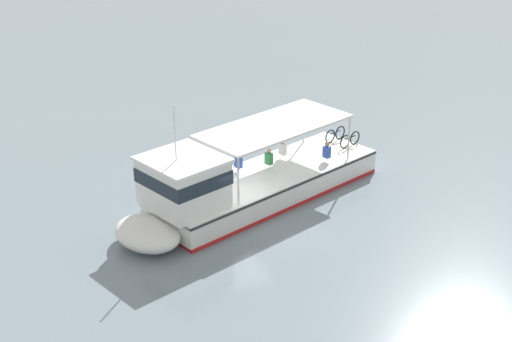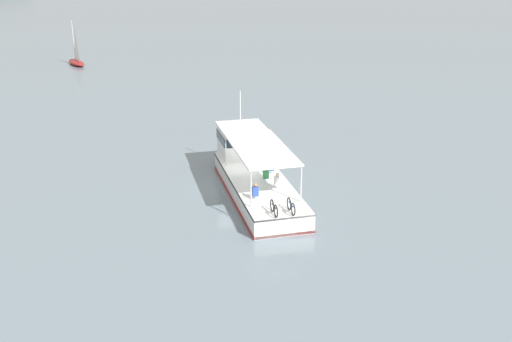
% 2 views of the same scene
% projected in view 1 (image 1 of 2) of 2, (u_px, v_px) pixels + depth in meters
% --- Properties ---
extents(ground_plane, '(400.00, 400.00, 0.00)m').
position_uv_depth(ground_plane, '(235.00, 220.00, 30.33)').
color(ground_plane, slate).
extents(ferry_main, '(12.96, 7.48, 5.32)m').
position_uv_depth(ferry_main, '(238.00, 186.00, 30.85)').
color(ferry_main, white).
rests_on(ferry_main, ground).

